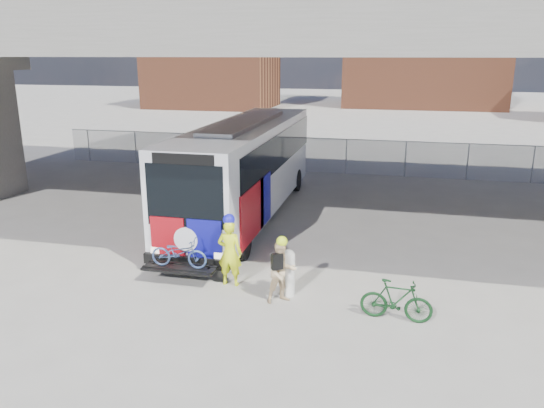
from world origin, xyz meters
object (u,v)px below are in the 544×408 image
(bus, at_px, (246,162))
(bike_parked, at_px, (396,300))
(bollard, at_px, (288,271))
(cyclist_tan, at_px, (282,271))

(bus, xyz_separation_m, bike_parked, (5.77, -7.35, -1.60))
(bollard, relative_size, cyclist_tan, 0.72)
(bus, xyz_separation_m, bollard, (3.03, -6.62, -1.43))
(cyclist_tan, height_order, bike_parked, cyclist_tan)
(bus, xyz_separation_m, cyclist_tan, (2.94, -7.03, -1.28))
(bollard, bearing_deg, cyclist_tan, -102.55)
(bike_parked, bearing_deg, bollard, 79.25)
(bus, distance_m, bike_parked, 9.48)
(bollard, distance_m, bike_parked, 2.83)
(cyclist_tan, relative_size, bike_parked, 1.05)
(bus, distance_m, bollard, 7.43)
(bollard, relative_size, bike_parked, 0.75)
(bus, height_order, bollard, bus)
(bollard, bearing_deg, bike_parked, -14.92)
(bollard, xyz_separation_m, cyclist_tan, (-0.09, -0.41, 0.15))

